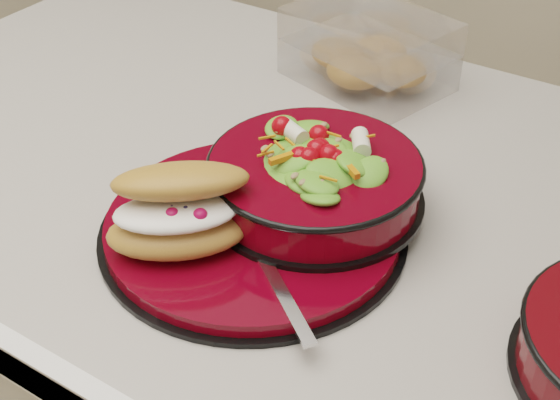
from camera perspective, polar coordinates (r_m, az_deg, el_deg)
The scene contains 5 objects.
dinner_plate at distance 0.80m, azimuth -1.98°, elevation -2.01°, with size 0.32×0.32×0.02m.
salad_bowl at distance 0.80m, azimuth 2.58°, elevation 2.04°, with size 0.23×0.23×0.10m.
croissant at distance 0.74m, azimuth -7.35°, elevation -0.84°, with size 0.15×0.16×0.08m.
fork at distance 0.72m, azimuth -0.56°, elevation -5.55°, with size 0.15×0.12×0.00m.
pastry_box at distance 1.07m, azimuth 6.47°, elevation 10.71°, with size 0.23×0.20×0.09m.
Camera 1 is at (0.39, -0.63, 1.41)m, focal length 50.00 mm.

